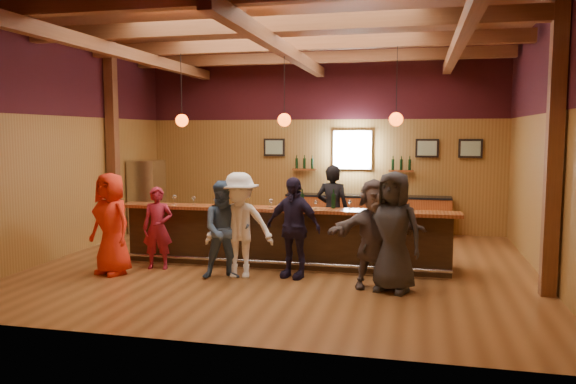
{
  "coord_description": "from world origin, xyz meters",
  "views": [
    {
      "loc": [
        2.37,
        -10.0,
        2.46
      ],
      "look_at": [
        0.0,
        0.3,
        1.35
      ],
      "focal_mm": 35.0,
      "sensor_mm": 36.0,
      "label": 1
    }
  ],
  "objects_px": {
    "customer_brown": "(374,233)",
    "customer_redvest": "(158,228)",
    "back_bar_cabinet": "(367,214)",
    "customer_white": "(239,225)",
    "stainless_fridge": "(147,197)",
    "customer_denim": "(225,230)",
    "customer_dark": "(393,232)",
    "bottle_a": "(302,201)",
    "bar_counter": "(287,236)",
    "customer_navy": "(293,227)",
    "customer_orange": "(111,224)",
    "ice_bucket": "(295,202)",
    "bartender": "(333,210)"
  },
  "relations": [
    {
      "from": "customer_brown",
      "to": "customer_redvest",
      "type": "bearing_deg",
      "value": 151.85
    },
    {
      "from": "back_bar_cabinet",
      "to": "customer_white",
      "type": "height_order",
      "value": "customer_white"
    },
    {
      "from": "stainless_fridge",
      "to": "customer_denim",
      "type": "height_order",
      "value": "stainless_fridge"
    },
    {
      "from": "customer_dark",
      "to": "bottle_a",
      "type": "relative_size",
      "value": 5.45
    },
    {
      "from": "bar_counter",
      "to": "customer_dark",
      "type": "xyz_separation_m",
      "value": [
        2.02,
        -1.43,
        0.42
      ]
    },
    {
      "from": "customer_denim",
      "to": "customer_navy",
      "type": "height_order",
      "value": "customer_navy"
    },
    {
      "from": "customer_orange",
      "to": "ice_bucket",
      "type": "relative_size",
      "value": 8.26
    },
    {
      "from": "bottle_a",
      "to": "back_bar_cabinet",
      "type": "bearing_deg",
      "value": 77.64
    },
    {
      "from": "bar_counter",
      "to": "bottle_a",
      "type": "distance_m",
      "value": 0.84
    },
    {
      "from": "stainless_fridge",
      "to": "bottle_a",
      "type": "distance_m",
      "value": 5.23
    },
    {
      "from": "bar_counter",
      "to": "bottle_a",
      "type": "relative_size",
      "value": 18.29
    },
    {
      "from": "customer_redvest",
      "to": "customer_brown",
      "type": "height_order",
      "value": "customer_brown"
    },
    {
      "from": "bar_counter",
      "to": "customer_dark",
      "type": "distance_m",
      "value": 2.51
    },
    {
      "from": "customer_white",
      "to": "ice_bucket",
      "type": "relative_size",
      "value": 8.36
    },
    {
      "from": "bottle_a",
      "to": "customer_redvest",
      "type": "bearing_deg",
      "value": -166.26
    },
    {
      "from": "stainless_fridge",
      "to": "customer_brown",
      "type": "height_order",
      "value": "stainless_fridge"
    },
    {
      "from": "bar_counter",
      "to": "stainless_fridge",
      "type": "relative_size",
      "value": 3.5
    },
    {
      "from": "stainless_fridge",
      "to": "ice_bucket",
      "type": "xyz_separation_m",
      "value": [
        4.34,
        -2.78,
        0.32
      ]
    },
    {
      "from": "back_bar_cabinet",
      "to": "customer_navy",
      "type": "bearing_deg",
      "value": -100.8
    },
    {
      "from": "bar_counter",
      "to": "customer_brown",
      "type": "xyz_separation_m",
      "value": [
        1.72,
        -1.26,
        0.35
      ]
    },
    {
      "from": "back_bar_cabinet",
      "to": "customer_white",
      "type": "relative_size",
      "value": 2.22
    },
    {
      "from": "bartender",
      "to": "ice_bucket",
      "type": "height_order",
      "value": "bartender"
    },
    {
      "from": "customer_redvest",
      "to": "bar_counter",
      "type": "bearing_deg",
      "value": 10.55
    },
    {
      "from": "bartender",
      "to": "customer_denim",
      "type": "bearing_deg",
      "value": 63.45
    },
    {
      "from": "customer_navy",
      "to": "ice_bucket",
      "type": "height_order",
      "value": "customer_navy"
    },
    {
      "from": "customer_white",
      "to": "bottle_a",
      "type": "height_order",
      "value": "customer_white"
    },
    {
      "from": "customer_orange",
      "to": "customer_navy",
      "type": "bearing_deg",
      "value": 28.82
    },
    {
      "from": "customer_redvest",
      "to": "customer_dark",
      "type": "relative_size",
      "value": 0.8
    },
    {
      "from": "customer_redvest",
      "to": "bartender",
      "type": "distance_m",
      "value": 3.45
    },
    {
      "from": "customer_brown",
      "to": "customer_denim",
      "type": "bearing_deg",
      "value": 157.38
    },
    {
      "from": "back_bar_cabinet",
      "to": "customer_orange",
      "type": "xyz_separation_m",
      "value": [
        -4.0,
        -5.0,
        0.41
      ]
    },
    {
      "from": "stainless_fridge",
      "to": "customer_navy",
      "type": "bearing_deg",
      "value": -37.38
    },
    {
      "from": "customer_orange",
      "to": "stainless_fridge",
      "type": "bearing_deg",
      "value": 128.4
    },
    {
      "from": "customer_white",
      "to": "bartender",
      "type": "xyz_separation_m",
      "value": [
        1.29,
        2.07,
        0.02
      ]
    },
    {
      "from": "customer_orange",
      "to": "customer_navy",
      "type": "height_order",
      "value": "customer_orange"
    },
    {
      "from": "ice_bucket",
      "to": "bottle_a",
      "type": "bearing_deg",
      "value": 29.25
    },
    {
      "from": "bar_counter",
      "to": "stainless_fridge",
      "type": "height_order",
      "value": "stainless_fridge"
    },
    {
      "from": "customer_denim",
      "to": "bar_counter",
      "type": "bearing_deg",
      "value": 35.34
    },
    {
      "from": "customer_redvest",
      "to": "customer_white",
      "type": "bearing_deg",
      "value": -20.33
    },
    {
      "from": "back_bar_cabinet",
      "to": "ice_bucket",
      "type": "bearing_deg",
      "value": -103.84
    },
    {
      "from": "customer_brown",
      "to": "ice_bucket",
      "type": "height_order",
      "value": "customer_brown"
    },
    {
      "from": "ice_bucket",
      "to": "bottle_a",
      "type": "height_order",
      "value": "bottle_a"
    },
    {
      "from": "back_bar_cabinet",
      "to": "customer_redvest",
      "type": "distance_m",
      "value": 5.61
    },
    {
      "from": "customer_white",
      "to": "customer_dark",
      "type": "xyz_separation_m",
      "value": [
        2.59,
        -0.29,
        0.04
      ]
    },
    {
      "from": "back_bar_cabinet",
      "to": "customer_navy",
      "type": "relative_size",
      "value": 2.32
    },
    {
      "from": "customer_orange",
      "to": "customer_dark",
      "type": "bearing_deg",
      "value": 19.91
    },
    {
      "from": "stainless_fridge",
      "to": "customer_dark",
      "type": "bearing_deg",
      "value": -32.31
    },
    {
      "from": "customer_dark",
      "to": "customer_brown",
      "type": "bearing_deg",
      "value": 168.28
    },
    {
      "from": "stainless_fridge",
      "to": "customer_brown",
      "type": "distance_m",
      "value": 6.92
    },
    {
      "from": "customer_navy",
      "to": "customer_dark",
      "type": "bearing_deg",
      "value": -0.22
    }
  ]
}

